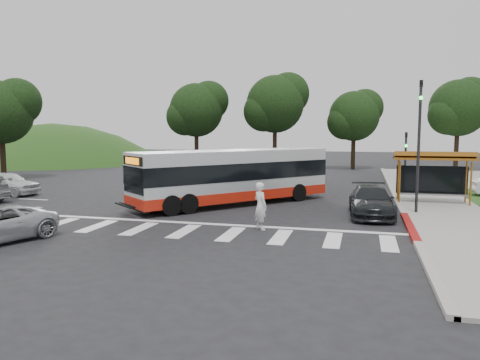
% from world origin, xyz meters
% --- Properties ---
extents(ground, '(140.00, 140.00, 0.00)m').
position_xyz_m(ground, '(0.00, 0.00, 0.00)').
color(ground, black).
rests_on(ground, ground).
extents(sidewalk_east, '(4.00, 40.00, 0.12)m').
position_xyz_m(sidewalk_east, '(11.00, 8.00, 0.06)').
color(sidewalk_east, gray).
rests_on(sidewalk_east, ground).
extents(curb_east, '(0.30, 40.00, 0.15)m').
position_xyz_m(curb_east, '(9.00, 8.00, 0.07)').
color(curb_east, '#9E9991').
rests_on(curb_east, ground).
extents(curb_east_red, '(0.32, 6.00, 0.15)m').
position_xyz_m(curb_east_red, '(9.00, -2.00, 0.08)').
color(curb_east_red, maroon).
rests_on(curb_east_red, ground).
extents(hillside_nw, '(44.00, 44.00, 10.00)m').
position_xyz_m(hillside_nw, '(-32.00, 30.00, 0.00)').
color(hillside_nw, '#1B4215').
rests_on(hillside_nw, ground).
extents(crosswalk_ladder, '(18.00, 2.60, 0.01)m').
position_xyz_m(crosswalk_ladder, '(0.00, -5.00, 0.01)').
color(crosswalk_ladder, silver).
rests_on(crosswalk_ladder, ground).
extents(bus_shelter, '(4.20, 1.60, 2.86)m').
position_xyz_m(bus_shelter, '(10.80, 5.10, 2.35)').
color(bus_shelter, '#925718').
rests_on(bus_shelter, sidewalk_east).
extents(traffic_signal_ne_tall, '(0.18, 0.37, 6.50)m').
position_xyz_m(traffic_signal_ne_tall, '(9.60, 1.49, 3.88)').
color(traffic_signal_ne_tall, black).
rests_on(traffic_signal_ne_tall, ground).
extents(traffic_signal_ne_short, '(0.18, 0.37, 4.00)m').
position_xyz_m(traffic_signal_ne_short, '(9.60, 8.49, 2.48)').
color(traffic_signal_ne_short, black).
rests_on(traffic_signal_ne_short, ground).
extents(tree_ne_a, '(6.16, 5.74, 9.30)m').
position_xyz_m(tree_ne_a, '(16.08, 28.06, 6.39)').
color(tree_ne_a, black).
rests_on(tree_ne_a, parking_lot).
extents(tree_north_a, '(6.60, 6.15, 10.17)m').
position_xyz_m(tree_north_a, '(-1.92, 26.07, 6.92)').
color(tree_north_a, black).
rests_on(tree_north_a, ground).
extents(tree_north_b, '(5.72, 5.33, 8.43)m').
position_xyz_m(tree_north_b, '(6.07, 28.06, 5.66)').
color(tree_north_b, black).
rests_on(tree_north_b, ground).
extents(tree_north_c, '(6.16, 5.74, 9.30)m').
position_xyz_m(tree_north_c, '(-9.92, 24.06, 6.29)').
color(tree_north_c, black).
rests_on(tree_north_c, ground).
extents(tree_west_a, '(5.72, 5.33, 8.43)m').
position_xyz_m(tree_west_a, '(-21.93, 10.06, 5.66)').
color(tree_west_a, black).
rests_on(tree_west_a, ground).
extents(transit_bus, '(9.50, 10.58, 3.03)m').
position_xyz_m(transit_bus, '(0.08, 2.27, 1.51)').
color(transit_bus, silver).
rests_on(transit_bus, ground).
extents(pedestrian, '(0.85, 0.84, 1.98)m').
position_xyz_m(pedestrian, '(2.95, -3.84, 0.99)').
color(pedestrian, white).
rests_on(pedestrian, ground).
extents(dark_sedan, '(2.29, 5.06, 1.44)m').
position_xyz_m(dark_sedan, '(7.45, 0.58, 0.72)').
color(dark_sedan, black).
rests_on(dark_sedan, ground).
extents(west_car_white, '(4.54, 2.15, 1.50)m').
position_xyz_m(west_car_white, '(-14.96, 2.29, 0.75)').
color(west_car_white, silver).
rests_on(west_car_white, ground).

